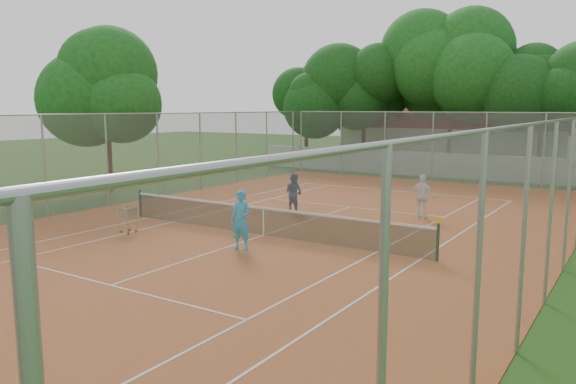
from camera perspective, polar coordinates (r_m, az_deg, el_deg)
The scene contains 12 objects.
ground at distance 18.94m, azimuth -2.47°, elevation -4.46°, with size 120.00×120.00×0.00m, color #1A3B10.
court_pad at distance 18.93m, azimuth -2.48°, elevation -4.43°, with size 18.00×34.00×0.02m, color #B34F22.
court_lines at distance 18.93m, azimuth -2.48°, elevation -4.40°, with size 10.98×23.78×0.01m, color white.
tennis_net at distance 18.83m, azimuth -2.49°, elevation -2.95°, with size 11.88×0.10×0.98m, color black.
perimeter_fence at distance 18.59m, azimuth -2.51°, elevation 1.55°, with size 18.00×34.00×4.00m, color slate.
boundary_wall at distance 35.84m, azimuth 15.41°, elevation 2.64°, with size 26.00×0.30×1.50m, color silver.
clubhouse at distance 45.87m, azimuth 16.90°, elevation 5.64°, with size 16.40×9.00×4.40m, color beige.
tropical_trees at distance 38.55m, azimuth 17.03°, elevation 9.30°, with size 29.00×19.00×10.00m, color black.
player_near at distance 16.87m, azimuth -4.78°, elevation -2.88°, with size 0.66×0.44×1.82m, color #1994D9.
player_far_left at distance 22.91m, azimuth 0.58°, elevation -0.08°, with size 0.78×0.60×1.60m, color #271B53.
player_far_right at distance 22.32m, azimuth 13.50°, elevation -0.43°, with size 0.99×0.41×1.69m, color white.
ball_hopper at distance 19.92m, azimuth -15.93°, elevation -2.68°, with size 0.46×0.46×0.95m, color #AFAEB5.
Camera 1 is at (10.70, -15.03, 4.28)m, focal length 35.00 mm.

